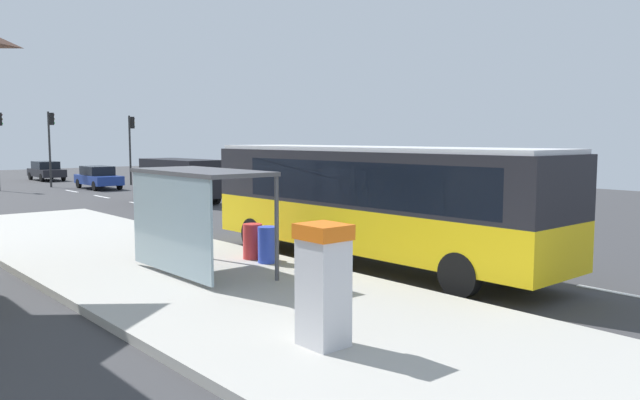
{
  "coord_description": "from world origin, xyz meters",
  "views": [
    {
      "loc": [
        -13.73,
        -11.98,
        3.46
      ],
      "look_at": [
        -1.0,
        2.94,
        1.5
      ],
      "focal_mm": 35.33,
      "sensor_mm": 36.0,
      "label": 1
    }
  ],
  "objects_px": {
    "sedan_near": "(98,177)",
    "traffic_light_near_side": "(131,139)",
    "white_van": "(180,177)",
    "bus_shelter": "(190,195)",
    "bus": "(372,197)",
    "traffic_light_median": "(51,137)",
    "ticket_machine": "(323,284)",
    "recycling_bin_red": "(253,241)",
    "recycling_bin_blue": "(268,245)",
    "sedan_far": "(46,171)"
  },
  "relations": [
    {
      "from": "sedan_near",
      "to": "bus_shelter",
      "type": "height_order",
      "value": "bus_shelter"
    },
    {
      "from": "bus",
      "to": "white_van",
      "type": "xyz_separation_m",
      "value": [
        3.91,
        18.17,
        -0.5
      ]
    },
    {
      "from": "sedan_far",
      "to": "bus_shelter",
      "type": "height_order",
      "value": "bus_shelter"
    },
    {
      "from": "bus_shelter",
      "to": "recycling_bin_red",
      "type": "bearing_deg",
      "value": 15.64
    },
    {
      "from": "ticket_machine",
      "to": "recycling_bin_red",
      "type": "distance_m",
      "value": 7.4
    },
    {
      "from": "white_van",
      "to": "sedan_near",
      "type": "bearing_deg",
      "value": 89.5
    },
    {
      "from": "traffic_light_near_side",
      "to": "bus_shelter",
      "type": "xyz_separation_m",
      "value": [
        -11.91,
        -30.23,
        -1.23
      ]
    },
    {
      "from": "ticket_machine",
      "to": "bus_shelter",
      "type": "xyz_separation_m",
      "value": [
        0.99,
        6.03,
        0.93
      ]
    },
    {
      "from": "white_van",
      "to": "traffic_light_near_side",
      "type": "height_order",
      "value": "traffic_light_near_side"
    },
    {
      "from": "white_van",
      "to": "sedan_near",
      "type": "xyz_separation_m",
      "value": [
        0.1,
        11.66,
        -0.55
      ]
    },
    {
      "from": "sedan_far",
      "to": "bus_shelter",
      "type": "xyz_separation_m",
      "value": [
        -8.71,
        -39.35,
        1.31
      ]
    },
    {
      "from": "white_van",
      "to": "ticket_machine",
      "type": "height_order",
      "value": "white_van"
    },
    {
      "from": "recycling_bin_red",
      "to": "bus",
      "type": "bearing_deg",
      "value": -39.41
    },
    {
      "from": "recycling_bin_blue",
      "to": "bus",
      "type": "bearing_deg",
      "value": -28.38
    },
    {
      "from": "bus",
      "to": "sedan_near",
      "type": "height_order",
      "value": "bus"
    },
    {
      "from": "ticket_machine",
      "to": "bus_shelter",
      "type": "relative_size",
      "value": 0.48
    },
    {
      "from": "sedan_far",
      "to": "recycling_bin_red",
      "type": "xyz_separation_m",
      "value": [
        -6.5,
        -38.73,
        -0.14
      ]
    },
    {
      "from": "sedan_near",
      "to": "traffic_light_median",
      "type": "relative_size",
      "value": 0.85
    },
    {
      "from": "traffic_light_near_side",
      "to": "white_van",
      "type": "bearing_deg",
      "value": -103.74
    },
    {
      "from": "recycling_bin_red",
      "to": "traffic_light_median",
      "type": "height_order",
      "value": "traffic_light_median"
    },
    {
      "from": "recycling_bin_red",
      "to": "bus_shelter",
      "type": "relative_size",
      "value": 0.24
    },
    {
      "from": "bus",
      "to": "traffic_light_median",
      "type": "height_order",
      "value": "traffic_light_median"
    },
    {
      "from": "recycling_bin_red",
      "to": "traffic_light_near_side",
      "type": "distance_m",
      "value": 31.28
    },
    {
      "from": "white_van",
      "to": "bus_shelter",
      "type": "xyz_separation_m",
      "value": [
        -8.61,
        -16.74,
        0.75
      ]
    },
    {
      "from": "recycling_bin_blue",
      "to": "bus_shelter",
      "type": "height_order",
      "value": "bus_shelter"
    },
    {
      "from": "ticket_machine",
      "to": "recycling_bin_blue",
      "type": "distance_m",
      "value": 6.78
    },
    {
      "from": "sedan_far",
      "to": "bus",
      "type": "bearing_deg",
      "value": -95.62
    },
    {
      "from": "sedan_near",
      "to": "traffic_light_near_side",
      "type": "xyz_separation_m",
      "value": [
        3.2,
        1.83,
        2.54
      ]
    },
    {
      "from": "recycling_bin_blue",
      "to": "recycling_bin_red",
      "type": "height_order",
      "value": "same"
    },
    {
      "from": "sedan_near",
      "to": "ticket_machine",
      "type": "height_order",
      "value": "ticket_machine"
    },
    {
      "from": "white_van",
      "to": "bus_shelter",
      "type": "distance_m",
      "value": 18.84
    },
    {
      "from": "bus",
      "to": "ticket_machine",
      "type": "relative_size",
      "value": 5.7
    },
    {
      "from": "bus",
      "to": "ticket_machine",
      "type": "xyz_separation_m",
      "value": [
        -5.69,
        -4.61,
        -0.67
      ]
    },
    {
      "from": "white_van",
      "to": "bus_shelter",
      "type": "height_order",
      "value": "bus_shelter"
    },
    {
      "from": "sedan_near",
      "to": "sedan_far",
      "type": "bearing_deg",
      "value": 90.0
    },
    {
      "from": "recycling_bin_blue",
      "to": "traffic_light_median",
      "type": "height_order",
      "value": "traffic_light_median"
    },
    {
      "from": "traffic_light_median",
      "to": "sedan_far",
      "type": "bearing_deg",
      "value": 75.79
    },
    {
      "from": "bus",
      "to": "traffic_light_median",
      "type": "xyz_separation_m",
      "value": [
        2.11,
        33.26,
        1.61
      ]
    },
    {
      "from": "bus",
      "to": "sedan_far",
      "type": "height_order",
      "value": "bus"
    },
    {
      "from": "bus",
      "to": "ticket_machine",
      "type": "height_order",
      "value": "bus"
    },
    {
      "from": "bus",
      "to": "traffic_light_median",
      "type": "relative_size",
      "value": 2.12
    },
    {
      "from": "bus",
      "to": "recycling_bin_blue",
      "type": "height_order",
      "value": "bus"
    },
    {
      "from": "sedan_near",
      "to": "sedan_far",
      "type": "distance_m",
      "value": 10.95
    },
    {
      "from": "traffic_light_near_side",
      "to": "recycling_bin_blue",
      "type": "bearing_deg",
      "value": -107.74
    },
    {
      "from": "sedan_near",
      "to": "bus",
      "type": "bearing_deg",
      "value": -97.66
    },
    {
      "from": "bus",
      "to": "white_van",
      "type": "bearing_deg",
      "value": 77.85
    },
    {
      "from": "bus",
      "to": "traffic_light_median",
      "type": "bearing_deg",
      "value": 86.37
    },
    {
      "from": "white_van",
      "to": "bus",
      "type": "bearing_deg",
      "value": -102.15
    },
    {
      "from": "sedan_far",
      "to": "ticket_machine",
      "type": "bearing_deg",
      "value": -102.07
    },
    {
      "from": "recycling_bin_red",
      "to": "traffic_light_near_side",
      "type": "bearing_deg",
      "value": 71.86
    }
  ]
}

